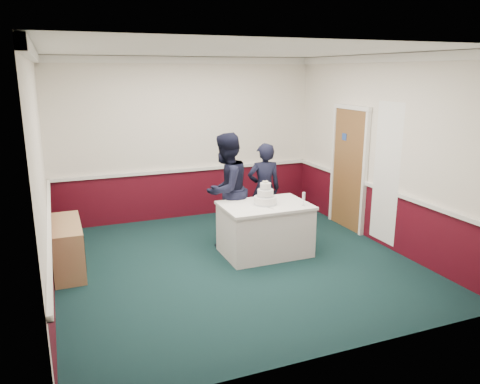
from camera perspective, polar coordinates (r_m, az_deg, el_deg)
name	(u,v)px	position (r m, az deg, el deg)	size (l,w,h in m)	color
ground	(235,263)	(6.97, -0.59, -8.62)	(5.00, 5.00, 0.00)	#122C2E
room_shell	(225,125)	(7.05, -1.85, 8.22)	(5.00, 5.00, 3.00)	white
sideboard	(68,247)	(7.03, -20.27, -6.30)	(0.41, 1.20, 0.70)	tan
cake_table	(265,229)	(7.19, 3.05, -4.48)	(1.32, 0.92, 0.79)	white
wedding_cake	(265,197)	(7.05, 3.11, -0.63)	(0.35, 0.35, 0.36)	white
cake_knife	(269,208)	(6.89, 3.57, -1.93)	(0.01, 0.22, 0.01)	silver
champagne_flute	(304,197)	(7.02, 7.78, -0.57)	(0.05, 0.05, 0.21)	silver
person_man	(226,190)	(7.45, -1.71, 0.28)	(0.88, 0.69, 1.81)	black
person_woman	(264,189)	(7.97, 2.95, 0.35)	(0.58, 0.38, 1.58)	black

